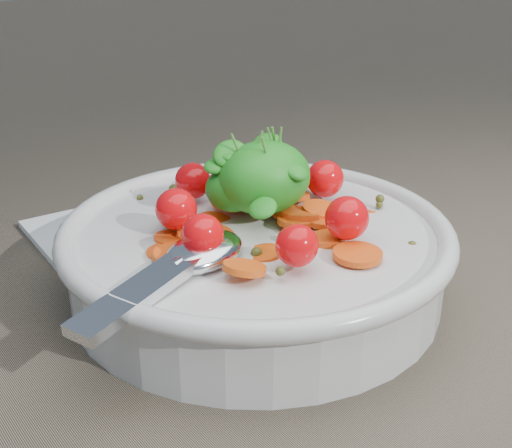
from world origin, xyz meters
TOP-DOWN VIEW (x-y plane):
  - ground at (0.00, 0.00)m, footprint 6.00×6.00m
  - bowl at (0.02, 0.01)m, footprint 0.34×0.31m
  - napkin at (-0.00, 0.18)m, footprint 0.19×0.17m

SIDE VIEW (x-z plane):
  - ground at x=0.00m, z-range 0.00..0.00m
  - napkin at x=0.00m, z-range 0.00..0.01m
  - bowl at x=0.02m, z-range -0.03..0.10m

